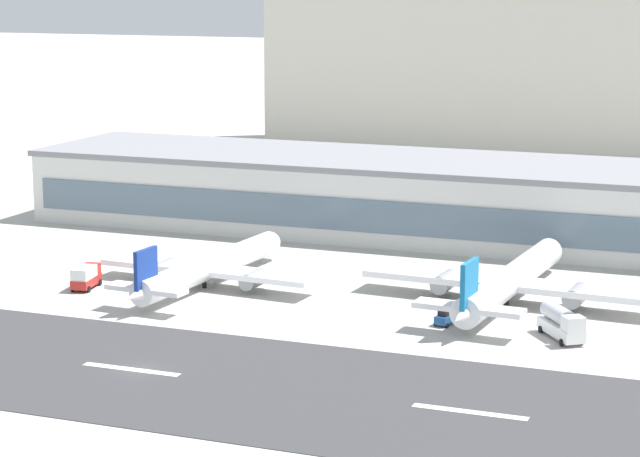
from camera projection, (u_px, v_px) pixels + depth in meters
ground_plane at (140, 370)px, 142.72m from camera, size 1400.00×1400.00×0.00m
runway_strip at (139, 371)px, 142.52m from camera, size 800.00×33.49×0.08m
runway_centreline_dash_4 at (131, 369)px, 142.85m from camera, size 12.00×1.20×0.01m
runway_centreline_dash_5 at (470, 412)px, 128.97m from camera, size 12.00×1.20×0.01m
terminal_building at (456, 199)px, 214.75m from camera, size 149.28×30.24×12.80m
distant_hotel_block at (519, 59)px, 313.31m from camera, size 123.33×30.70×46.32m
airliner_navy_tail_gate_0 at (205, 269)px, 179.98m from camera, size 33.44×40.76×8.51m
airliner_blue_tail_gate_1 at (507, 283)px, 170.66m from camera, size 40.86×44.91×9.37m
service_box_truck_0 at (86, 276)px, 179.57m from camera, size 3.46×6.31×3.25m
service_baggage_tug_1 at (445, 317)px, 161.04m from camera, size 2.47×3.48×2.20m
service_fuel_truck_2 at (561, 323)px, 154.72m from camera, size 7.13×8.39×3.95m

